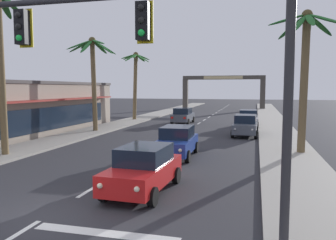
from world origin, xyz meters
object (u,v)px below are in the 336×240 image
Objects in this scene: palm_left_second at (0,36)px; storefront_strip_left at (12,108)px; sedan_lead_at_stop_bar at (144,168)px; palm_left_third at (93,66)px; town_gateway_arch at (223,87)px; sedan_parked_mid_kerb at (245,125)px; sedan_third_in_queue at (177,141)px; sedan_oncoming_far at (183,115)px; palm_right_second at (306,57)px; sedan_parked_nearest_kerb at (248,118)px; traffic_signal_mast at (149,46)px; palm_left_farthest at (136,74)px.

palm_left_second is 0.38× the size of storefront_strip_left.
sedan_lead_at_stop_bar is 11.85m from palm_left_second.
palm_left_third is (-0.09, 11.03, -0.86)m from palm_left_second.
storefront_strip_left is 1.62× the size of town_gateway_arch.
town_gateway_arch is at bearing 98.15° from sedan_parked_mid_kerb.
sedan_lead_at_stop_bar and sedan_third_in_queue have the same top height.
palm_left_third is 37.63m from town_gateway_arch.
sedan_oncoming_far and sedan_parked_mid_kerb have the same top height.
sedan_parked_mid_kerb is 0.49× the size of palm_left_second.
palm_right_second is at bearing -21.30° from palm_left_third.
sedan_parked_nearest_kerb is 0.55× the size of palm_right_second.
traffic_signal_mast is 2.34× the size of sedan_parked_nearest_kerb.
palm_right_second is at bearing 53.61° from sedan_lead_at_stop_bar.
storefront_strip_left is (-14.55, 4.90, 1.33)m from sedan_third_in_queue.
sedan_third_in_queue is 22.33m from palm_left_farthest.
town_gateway_arch is (-1.73, 45.44, 3.14)m from sedan_third_in_queue.
palm_left_farthest is at bearing 161.91° from sedan_oncoming_far.
palm_left_second is 1.13× the size of palm_right_second.
palm_left_farthest is 26.93m from town_gateway_arch.
traffic_signal_mast is 31.88m from palm_left_farthest.
palm_left_second reaches higher than traffic_signal_mast.
sedan_oncoming_far is at bearing -93.43° from town_gateway_arch.
palm_right_second is 21.80m from storefront_strip_left.
sedan_lead_at_stop_bar is at bearing -81.43° from sedan_oncoming_far.
traffic_signal_mast reaches higher than sedan_third_in_queue.
sedan_third_in_queue is 13.59m from palm_left_third.
sedan_parked_nearest_kerb is (6.90, -1.84, 0.00)m from sedan_oncoming_far.
sedan_lead_at_stop_bar is 12.01m from palm_right_second.
sedan_oncoming_far is 19.06m from palm_right_second.
storefront_strip_left is at bearing -107.54° from town_gateway_arch.
palm_left_farthest is at bearing 110.37° from traffic_signal_mast.
palm_left_farthest is (-12.89, 10.24, 4.61)m from sedan_parked_mid_kerb.
palm_left_third reaches higher than palm_left_farthest.
palm_right_second is at bearing -56.37° from sedan_oncoming_far.
traffic_signal_mast is at bearing -69.63° from palm_left_farthest.
traffic_signal_mast reaches higher than town_gateway_arch.
sedan_oncoming_far is 0.56× the size of palm_left_farthest.
traffic_signal_mast is at bearing -35.62° from palm_left_second.
town_gateway_arch is at bearing 92.19° from sedan_third_in_queue.
traffic_signal_mast is at bearing -59.81° from palm_left_third.
traffic_signal_mast is 2.33× the size of sedan_third_in_queue.
sedan_third_in_queue and sedan_parked_mid_kerb have the same top height.
palm_right_second is 0.54× the size of town_gateway_arch.
sedan_parked_nearest_kerb is at bearing 77.56° from sedan_third_in_queue.
palm_left_farthest is (-9.74, 26.29, 4.61)m from sedan_lead_at_stop_bar.
sedan_oncoming_far is at bearing 100.86° from sedan_third_in_queue.
palm_left_third reaches higher than traffic_signal_mast.
traffic_signal_mast is 26.43m from sedan_parked_nearest_kerb.
palm_left_third is 11.07m from palm_left_farthest.
sedan_parked_nearest_kerb is at bearing -16.42° from palm_left_farthest.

